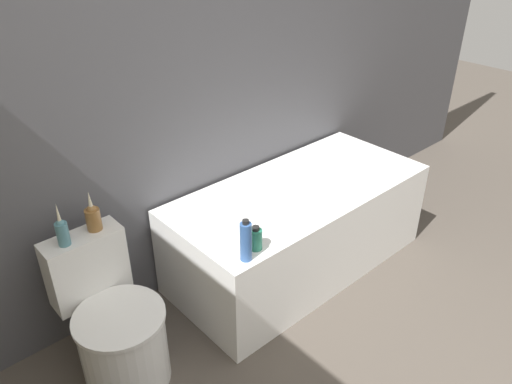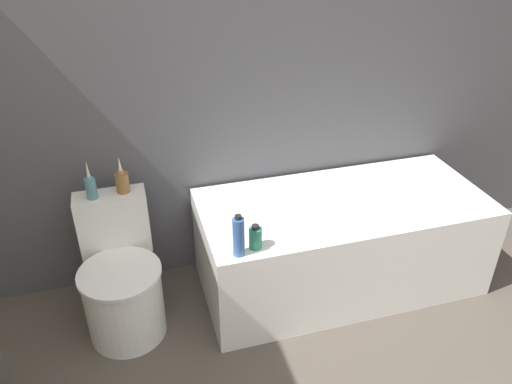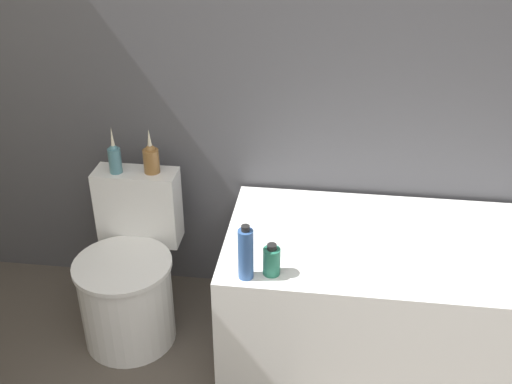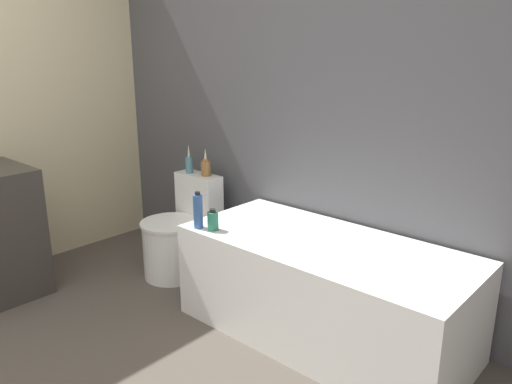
% 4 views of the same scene
% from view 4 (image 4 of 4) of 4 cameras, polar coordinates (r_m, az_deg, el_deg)
% --- Properties ---
extents(wall_back_tiled, '(6.40, 0.06, 2.60)m').
position_cam_4_polar(wall_back_tiled, '(3.35, 2.02, 11.13)').
color(wall_back_tiled, '#4C4C51').
rests_on(wall_back_tiled, ground_plane).
extents(bathtub, '(1.62, 0.74, 0.57)m').
position_cam_4_polar(bathtub, '(2.88, 7.70, -10.95)').
color(bathtub, white).
rests_on(bathtub, ground).
extents(toilet, '(0.42, 0.56, 0.71)m').
position_cam_4_polar(toilet, '(3.66, -8.93, -5.10)').
color(toilet, white).
rests_on(toilet, ground).
extents(vase_gold, '(0.06, 0.06, 0.21)m').
position_cam_4_polar(vase_gold, '(3.69, -7.66, 3.27)').
color(vase_gold, teal).
rests_on(vase_gold, toilet).
extents(vase_silver, '(0.07, 0.07, 0.20)m').
position_cam_4_polar(vase_silver, '(3.59, -5.77, 2.93)').
color(vase_silver, olive).
rests_on(vase_silver, toilet).
extents(shampoo_bottle_tall, '(0.06, 0.06, 0.22)m').
position_cam_4_polar(shampoo_bottle_tall, '(2.94, -6.64, -2.17)').
color(shampoo_bottle_tall, '#335999').
rests_on(shampoo_bottle_tall, bathtub).
extents(shampoo_bottle_short, '(0.06, 0.06, 0.13)m').
position_cam_4_polar(shampoo_bottle_short, '(2.91, -4.95, -3.27)').
color(shampoo_bottle_short, '#267259').
rests_on(shampoo_bottle_short, bathtub).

